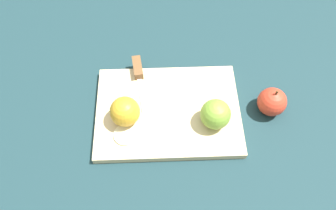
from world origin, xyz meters
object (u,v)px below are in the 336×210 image
apple_half_right (125,112)px  knife (138,70)px  apple_whole (272,102)px  apple_half_left (216,114)px

apple_half_right → knife: apple_half_right is taller
apple_half_right → apple_whole: apple_half_right is taller
apple_half_left → knife: size_ratio=0.45×
apple_half_left → apple_half_right: same height
apple_half_right → apple_whole: (-0.34, -0.08, -0.02)m
apple_half_right → knife: bearing=178.2°
apple_half_right → apple_half_left: bearing=95.3°
apple_half_left → knife: bearing=-156.5°
apple_half_right → apple_whole: 0.35m
apple_half_left → apple_whole: bearing=79.2°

